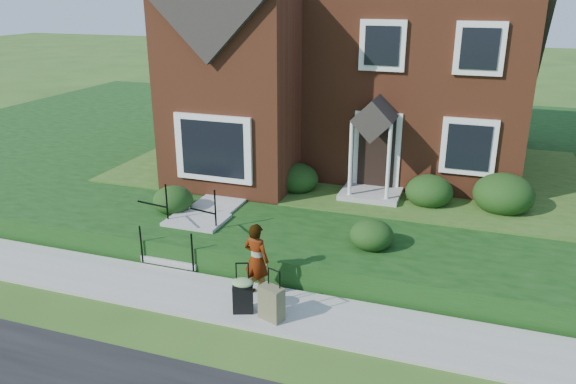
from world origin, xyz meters
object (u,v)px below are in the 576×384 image
at_px(front_steps, 188,233).
at_px(woman, 256,260).
at_px(suitcase_olive, 272,303).
at_px(suitcase_black, 243,294).

distance_m(front_steps, woman, 2.80).
relative_size(woman, suitcase_olive, 1.52).
bearing_deg(suitcase_olive, woman, 148.78).
xyz_separation_m(woman, suitcase_olive, (0.61, -0.78, -0.43)).
bearing_deg(suitcase_olive, front_steps, 163.79).
height_order(front_steps, suitcase_black, front_steps).
distance_m(woman, suitcase_olive, 1.09).
height_order(front_steps, suitcase_olive, front_steps).
distance_m(suitcase_black, suitcase_olive, 0.61).
bearing_deg(front_steps, suitcase_olive, -36.84).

